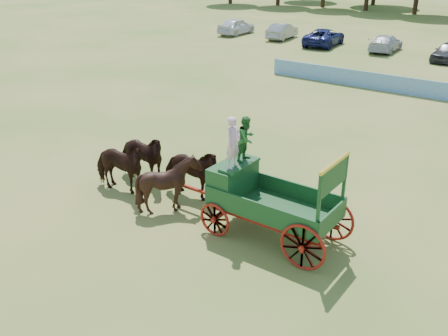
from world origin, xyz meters
TOP-DOWN VIEW (x-y plane):
  - ground at (0.00, 0.00)m, footprint 160.00×160.00m
  - horse_lead_left at (-9.03, -1.24)m, footprint 2.48×1.49m
  - horse_lead_right at (-9.03, -0.14)m, footprint 2.39×1.24m
  - horse_wheel_left at (-6.63, -1.24)m, footprint 1.99×1.83m
  - horse_wheel_right at (-6.63, -0.14)m, footprint 2.47×1.46m
  - farm_dray at (-3.65, -0.68)m, footprint 6.00×2.00m

SIDE VIEW (x-z plane):
  - ground at x=0.00m, z-range 0.00..0.00m
  - horse_lead_left at x=-9.03m, z-range 0.00..1.95m
  - horse_lead_right at x=-9.03m, z-range 0.00..1.95m
  - horse_wheel_right at x=-6.63m, z-range 0.00..1.95m
  - horse_wheel_left at x=-6.63m, z-range 0.00..1.96m
  - farm_dray at x=-3.65m, z-range -0.28..3.44m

